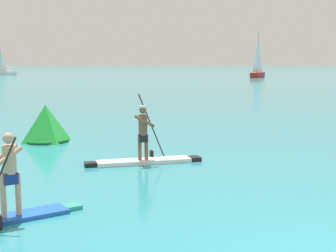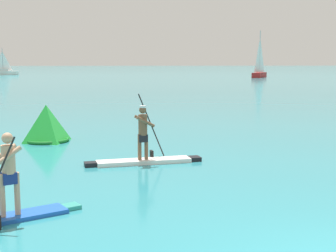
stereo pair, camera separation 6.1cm
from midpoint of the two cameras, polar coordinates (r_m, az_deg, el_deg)
paddleboarder_near_left at (r=9.84m, az=-18.88°, el=-8.19°), size 2.99×1.97×1.75m
paddleboarder_mid_center at (r=14.44m, az=-2.91°, el=-3.03°), size 3.49×1.10×2.06m
race_marker_buoy at (r=18.75m, az=-14.14°, el=0.11°), size 1.91×1.91×1.38m
sailboat_left_horizon at (r=101.31m, az=-18.92°, el=6.06°), size 5.86×2.09×5.24m
sailboat_right_horizon at (r=83.78m, az=10.40°, el=6.28°), size 3.76×5.78×7.78m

